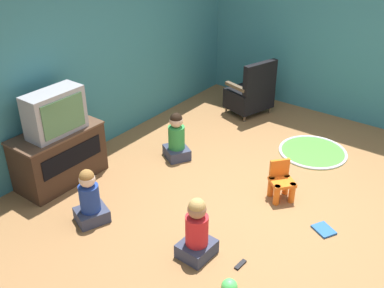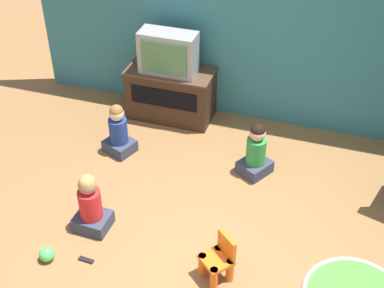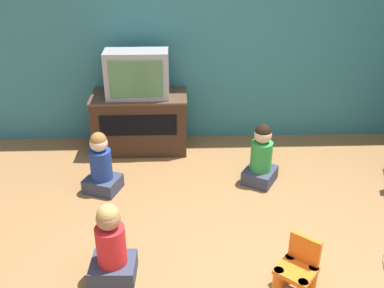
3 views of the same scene
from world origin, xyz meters
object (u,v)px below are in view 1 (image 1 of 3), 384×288
Objects in this scene: yellow_kid_chair at (281,184)px; child_watching_left at (197,232)px; tv_cabinet at (59,155)px; television at (55,113)px; child_watching_center at (176,139)px; remote_control at (240,265)px; black_armchair at (251,93)px; child_watching_right at (90,199)px; toy_ball at (229,287)px; book at (324,230)px.

child_watching_left reaches higher than yellow_kid_chair.
tv_cabinet is 1.57× the size of television.
television is 1.05× the size of child_watching_center.
remote_control is (0.06, -2.49, -0.92)m from television.
yellow_kid_chair is (-1.80, -1.46, -0.15)m from black_armchair.
tv_cabinet is at bearing 158.55° from yellow_kid_chair.
child_watching_center is at bearing -121.74° from remote_control.
toy_ball is at bearing -67.76° from child_watching_right.
remote_control is at bearing -55.81° from child_watching_right.
child_watching_left is 0.60m from toy_ball.
toy_ball is 1.36m from book.
child_watching_center is 4.45× the size of toy_ball.
child_watching_center is (1.28, -0.74, -0.65)m from television.
child_watching_center is 4.31× the size of remote_control.
child_watching_right is (-0.25, 1.23, -0.01)m from child_watching_left.
child_watching_center is at bearing 14.08° from black_armchair.
television is at bearing 1.72° from black_armchair.
child_watching_left is 1.02× the size of child_watching_center.
book is (1.09, -0.86, -0.28)m from child_watching_left.
tv_cabinet is 3.20m from black_armchair.
yellow_kid_chair is 1.68× the size of book.
yellow_kid_chair is 1.26m from remote_control.
child_watching_left is at bearing 164.75° from child_watching_center.
child_watching_center reaches higher than book.
black_armchair is at bearing -14.91° from television.
tv_cabinet is 2.34× the size of yellow_kid_chair.
child_watching_left is 1.25m from child_watching_right.
television is 2.17m from child_watching_left.
child_watching_right is (-1.61, -0.11, -0.01)m from child_watching_center.
television is at bearing 89.99° from child_watching_left.
book is (1.02, -2.93, -0.92)m from television.
yellow_kid_chair is at bearing -61.30° from tv_cabinet.
tv_cabinet is at bearing 90.05° from child_watching_left.
child_watching_right is (-0.33, -0.84, -0.65)m from television.
yellow_kid_chair is 3.04× the size of remote_control.
toy_ball is (0.04, -1.75, -0.20)m from child_watching_right.
yellow_kid_chair is at bearing -167.01° from remote_control.
tv_cabinet reaches higher than child_watching_left.
television is at bearing 47.42° from book.
child_watching_right is 2.50m from book.
tv_cabinet is 2.67m from yellow_kid_chair.
television is at bearing -90.00° from tv_cabinet.
book is at bearing -14.56° from toy_ball.
black_armchair is 3.27× the size of book.
black_armchair is 1.35× the size of child_watching_left.
television reaches higher than child_watching_right.
black_armchair reaches higher than tv_cabinet.
child_watching_right is 2.34× the size of book.
tv_cabinet is 0.96m from child_watching_right.
yellow_kid_chair reaches higher than remote_control.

